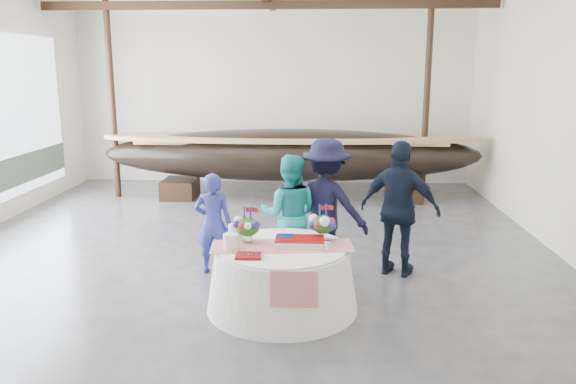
{
  "coord_description": "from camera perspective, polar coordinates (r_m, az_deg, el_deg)",
  "views": [
    {
      "loc": [
        1.1,
        -8.49,
        2.95
      ],
      "look_at": [
        0.7,
        -0.54,
        1.18
      ],
      "focal_mm": 35.0,
      "sensor_mm": 36.0,
      "label": 1
    }
  ],
  "objects": [
    {
      "name": "floor",
      "position": [
        9.05,
        -4.26,
        -6.49
      ],
      "size": [
        10.0,
        12.0,
        0.01
      ],
      "primitive_type": "cube",
      "color": "#3D3D42",
      "rests_on": "ground"
    },
    {
      "name": "wall_back",
      "position": [
        14.55,
        -1.45,
        9.8
      ],
      "size": [
        10.0,
        0.02,
        4.5
      ],
      "primitive_type": "cube",
      "color": "silver",
      "rests_on": "ground"
    },
    {
      "name": "wall_front",
      "position": [
        2.81,
        -20.31,
        -2.7
      ],
      "size": [
        10.0,
        0.02,
        4.5
      ],
      "primitive_type": "cube",
      "color": "silver",
      "rests_on": "ground"
    },
    {
      "name": "longboat_display",
      "position": [
        12.7,
        0.27,
        3.83
      ],
      "size": [
        8.53,
        1.71,
        1.6
      ],
      "color": "black",
      "rests_on": "ground"
    },
    {
      "name": "banquet_table",
      "position": [
        7.04,
        -0.59,
        -8.65
      ],
      "size": [
        1.88,
        1.88,
        0.81
      ],
      "color": "white",
      "rests_on": "ground"
    },
    {
      "name": "tabletop_items",
      "position": [
        7.01,
        -0.67,
        -4.0
      ],
      "size": [
        1.78,
        0.98,
        0.4
      ],
      "color": "red",
      "rests_on": "banquet_table"
    },
    {
      "name": "guest_woman_blue",
      "position": [
        8.19,
        -7.6,
        -3.19
      ],
      "size": [
        0.55,
        0.37,
        1.49
      ],
      "primitive_type": "imported",
      "rotation": [
        0.0,
        0.0,
        3.16
      ],
      "color": "navy",
      "rests_on": "ground"
    },
    {
      "name": "guest_woman_teal",
      "position": [
        8.05,
        0.15,
        -2.35
      ],
      "size": [
        0.9,
        0.72,
        1.76
      ],
      "primitive_type": "imported",
      "rotation": [
        0.0,
        0.0,
        3.07
      ],
      "color": "teal",
      "rests_on": "ground"
    },
    {
      "name": "guest_man_left",
      "position": [
        8.17,
        3.87,
        -1.41
      ],
      "size": [
        1.46,
        1.19,
        1.96
      ],
      "primitive_type": "imported",
      "rotation": [
        0.0,
        0.0,
        2.72
      ],
      "color": "black",
      "rests_on": "ground"
    },
    {
      "name": "guest_man_right",
      "position": [
        8.14,
        11.29,
        -1.71
      ],
      "size": [
        1.24,
        0.9,
        1.96
      ],
      "primitive_type": "imported",
      "rotation": [
        0.0,
        0.0,
        2.73
      ],
      "color": "black",
      "rests_on": "ground"
    }
  ]
}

